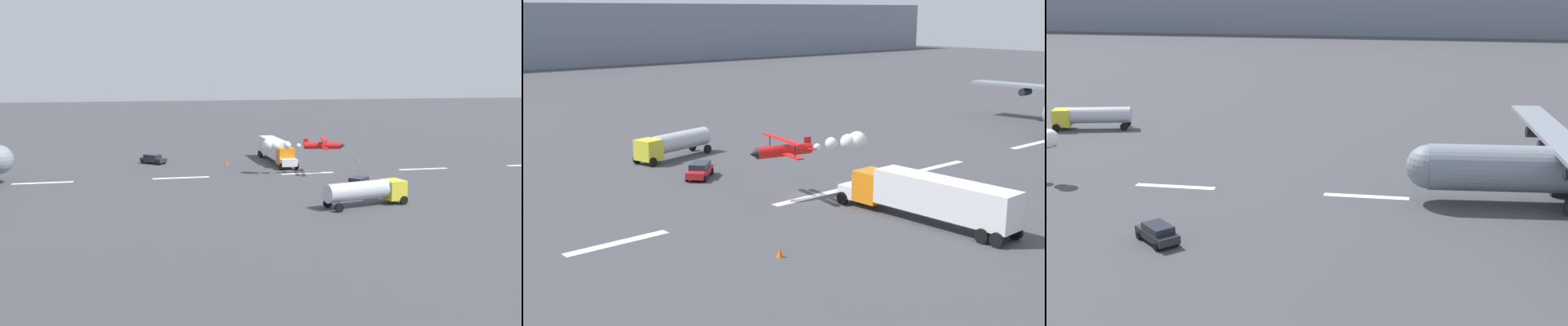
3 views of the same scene
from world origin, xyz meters
The scene contains 6 objects.
runway_stripe_4 centered at (18.71, 0.00, 0.01)m, with size 8.00×0.90×0.01m, color white.
runway_stripe_5 centered at (37.42, 0.00, 0.01)m, with size 8.00×0.90×0.01m, color white.
mountain_ridge_distant centered at (0.00, 154.15, 9.11)m, with size 396.00×16.00×18.22m, color gray.
cargo_transport_plane centered at (54.10, 0.42, 3.50)m, with size 26.76×37.82×11.42m.
fuel_tanker_truck centered at (-0.44, 21.98, 1.75)m, with size 10.24×4.86×2.90m.
followme_car_yellow centered at (22.26, -13.97, 0.81)m, with size 4.35×4.19×1.52m.
Camera 3 is at (42.35, -63.55, 21.31)m, focal length 49.21 mm.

